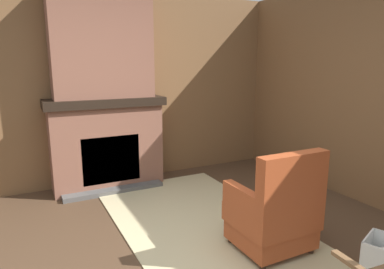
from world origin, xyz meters
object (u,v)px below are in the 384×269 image
at_px(oil_lamp_vase, 88,90).
at_px(storage_case, 126,92).
at_px(armchair, 275,214).
at_px(firewood_stack, 289,178).

bearing_deg(oil_lamp_vase, storage_case, 89.99).
distance_m(armchair, firewood_stack, 1.77).
height_order(firewood_stack, oil_lamp_vase, oil_lamp_vase).
bearing_deg(oil_lamp_vase, armchair, 25.25).
bearing_deg(firewood_stack, storage_case, -122.14).
relative_size(firewood_stack, storage_case, 1.76).
distance_m(armchair, oil_lamp_vase, 2.82).
bearing_deg(storage_case, oil_lamp_vase, -90.01).
relative_size(armchair, firewood_stack, 2.45).
bearing_deg(firewood_stack, oil_lamp_vase, -116.41).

